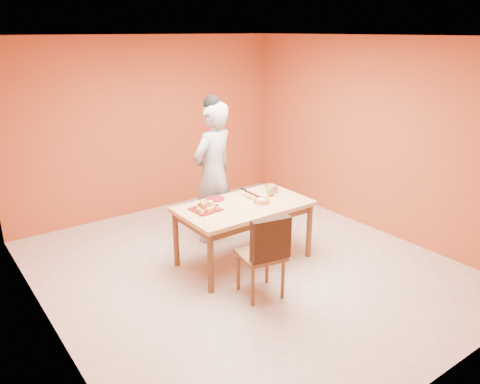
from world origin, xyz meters
TOP-DOWN VIEW (x-y plane):
  - floor at (0.00, 0.00)m, footprint 5.00×5.00m
  - ceiling at (0.00, 0.00)m, footprint 5.00×5.00m
  - wall_back at (0.00, 2.50)m, footprint 4.50×0.00m
  - wall_left at (-2.25, 0.00)m, footprint 0.00×5.00m
  - wall_right at (2.25, 0.00)m, footprint 0.00×5.00m
  - dining_table at (0.09, 0.15)m, footprint 1.60×0.90m
  - dining_chair at (-0.23, -0.60)m, footprint 0.53×0.60m
  - pastry_pile at (-0.38, 0.27)m, footprint 0.27×0.27m
  - person at (0.16, 0.93)m, footprint 0.80×0.64m
  - pastry_platter at (-0.38, 0.27)m, footprint 0.33×0.33m
  - red_dinner_plate at (-0.09, 0.50)m, footprint 0.29×0.29m
  - white_cake_plate at (0.28, 0.04)m, footprint 0.26×0.26m
  - sponge_cake at (0.28, 0.04)m, footprint 0.25×0.25m
  - cake_server at (0.29, 0.22)m, footprint 0.05×0.28m
  - egg_ornament at (0.55, 0.20)m, footprint 0.15×0.13m
  - magenta_glass at (0.68, 0.26)m, footprint 0.08×0.08m
  - checker_tin at (0.77, 0.50)m, footprint 0.13×0.13m

SIDE VIEW (x-z plane):
  - floor at x=0.00m, z-range 0.00..0.00m
  - dining_chair at x=-0.23m, z-range 0.02..0.99m
  - dining_table at x=0.09m, z-range 0.29..1.05m
  - white_cake_plate at x=0.28m, z-range 0.76..0.77m
  - red_dinner_plate at x=-0.09m, z-range 0.76..0.77m
  - pastry_platter at x=-0.38m, z-range 0.76..0.78m
  - checker_tin at x=0.77m, z-range 0.76..0.79m
  - sponge_cake at x=0.28m, z-range 0.77..0.82m
  - magenta_glass at x=0.68m, z-range 0.76..0.85m
  - pastry_pile at x=-0.38m, z-range 0.78..0.87m
  - cake_server at x=0.29m, z-range 0.82..0.83m
  - egg_ornament at x=0.55m, z-range 0.76..0.91m
  - person at x=0.16m, z-range 0.00..1.91m
  - wall_back at x=0.00m, z-range -0.90..3.60m
  - wall_left at x=-2.25m, z-range -1.15..3.85m
  - wall_right at x=2.25m, z-range -1.15..3.85m
  - ceiling at x=0.00m, z-range 2.70..2.70m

